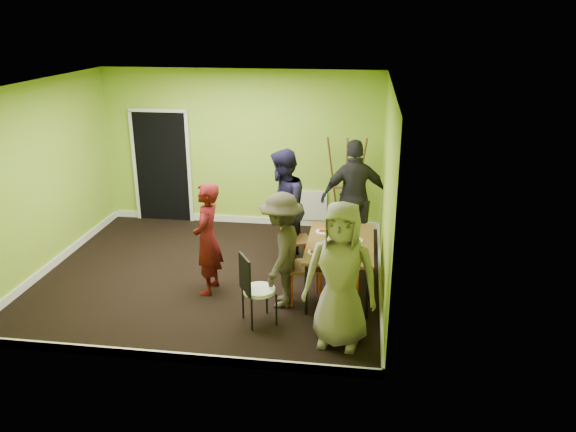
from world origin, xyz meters
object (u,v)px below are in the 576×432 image
chair_left_far (291,235)px  blue_bottle (353,247)px  dining_table (340,246)px  chair_left_near (298,260)px  person_standing (207,239)px  person_left_far (283,208)px  chair_back_end (355,216)px  person_back_end (355,197)px  person_left_near (282,250)px  chair_front_end (342,292)px  thermos (338,235)px  orange_bottle (335,234)px  easel (346,186)px  chair_bentwood (254,286)px  person_front_end (341,275)px

chair_left_far → blue_bottle: bearing=22.7°
dining_table → chair_left_near: bearing=-148.6°
dining_table → blue_bottle: 0.46m
person_standing → person_left_far: (0.87, 1.12, 0.11)m
blue_bottle → person_standing: bearing=175.3°
person_left_far → chair_left_near: bearing=16.1°
chair_back_end → person_standing: (-1.97, -1.61, 0.15)m
dining_table → person_back_end: 1.51m
person_left_far → person_left_near: 1.37m
chair_front_end → thermos: (-0.12, 1.04, 0.32)m
chair_front_end → orange_bottle: 1.25m
blue_bottle → person_left_far: (-1.11, 1.28, 0.04)m
thermos → person_left_far: person_left_far is taller
dining_table → chair_left_near: chair_left_near is taller
person_left_far → dining_table: bearing=44.4°
person_left_far → person_back_end: size_ratio=0.97×
chair_front_end → easel: size_ratio=0.54×
chair_left_far → chair_back_end: 1.19m
dining_table → person_standing: person_standing is taller
dining_table → easel: size_ratio=0.87×
dining_table → chair_left_near: size_ratio=1.40×
chair_left_near → person_standing: size_ratio=0.68×
chair_bentwood → person_back_end: person_back_end is taller
chair_bentwood → thermos: bearing=104.6°
chair_front_end → thermos: 1.10m
orange_bottle → person_front_end: bearing=-84.0°
thermos → person_standing: (-1.76, -0.24, -0.06)m
dining_table → thermos: thermos is taller
person_left_far → person_front_end: (0.99, -2.18, -0.02)m
chair_left_near → person_left_far: 1.32m
chair_front_end → orange_bottle: size_ratio=10.60×
dining_table → chair_bentwood: chair_bentwood is taller
chair_left_near → chair_bentwood: 0.82m
easel → person_standing: easel is taller
blue_bottle → person_left_near: size_ratio=0.14×
person_front_end → chair_back_end: bearing=95.7°
blue_bottle → chair_left_far: bearing=132.0°
person_standing → person_front_end: bearing=62.5°
dining_table → chair_left_near: (-0.53, -0.33, -0.09)m
person_front_end → chair_left_near: bearing=129.9°
person_standing → person_left_near: bearing=79.9°
person_left_far → thermos: bearing=43.8°
thermos → person_left_far: (-0.89, 0.87, 0.05)m
dining_table → orange_bottle: size_ratio=17.00×
easel → person_standing: 3.10m
chair_left_near → chair_front_end: bearing=30.3°
chair_bentwood → person_standing: person_standing is taller
chair_left_far → person_left_near: 1.14m
blue_bottle → orange_bottle: (-0.27, 0.57, -0.06)m
person_back_end → easel: bearing=-94.2°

